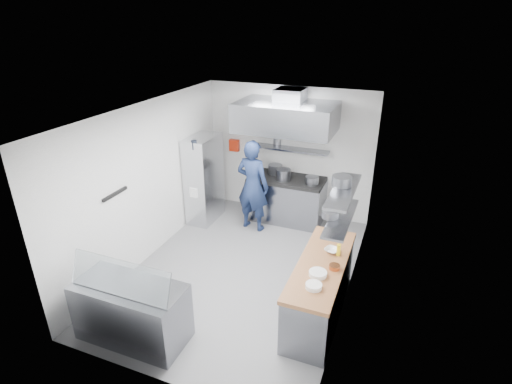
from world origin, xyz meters
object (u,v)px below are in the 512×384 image
at_px(wire_rack, 204,179).
at_px(chef, 253,186).
at_px(gas_range, 286,200).
at_px(display_case, 132,312).

bearing_deg(wire_rack, chef, -0.55).
bearing_deg(gas_range, chef, -129.73).
bearing_deg(wire_rack, display_case, -77.92).
bearing_deg(chef, gas_range, -122.46).
xyz_separation_m(gas_range, wire_rack, (-1.63, -0.61, 0.48)).
xyz_separation_m(chef, display_case, (-0.36, -3.48, -0.53)).
distance_m(gas_range, wire_rack, 1.81).
height_order(wire_rack, display_case, wire_rack).
xyz_separation_m(gas_range, display_case, (-0.88, -4.10, -0.03)).
bearing_deg(gas_range, display_case, -102.17).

